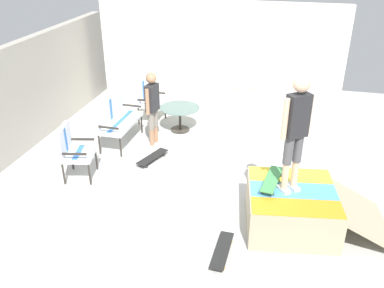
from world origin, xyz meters
TOP-DOWN VIEW (x-y plane):
  - ground_plane at (0.00, 0.00)m, footprint 12.00×12.00m
  - house_facade at (3.80, 0.49)m, footprint 0.23×6.00m
  - skate_ramp at (-0.67, -1.55)m, footprint 1.62×2.35m
  - patio_bench at (1.35, 2.23)m, footprint 1.26×0.58m
  - patio_chair_near_house at (2.62, 1.97)m, footprint 0.66×0.60m
  - patio_chair_by_wall at (-0.16, 2.44)m, footprint 0.73×0.67m
  - patio_table at (2.28, 1.06)m, footprint 0.90×0.90m
  - person_watching at (1.40, 1.41)m, footprint 0.47×0.28m
  - person_skater at (-0.68, -1.44)m, footprint 0.36×0.40m
  - skateboard_by_bench at (0.75, 1.22)m, footprint 0.82×0.46m
  - skateboard_spare at (-1.60, -0.62)m, footprint 0.81×0.22m
  - skateboard_on_ramp at (-0.59, -1.19)m, footprint 0.82×0.31m

SIDE VIEW (x-z plane):
  - ground_plane at x=0.00m, z-range -0.10..0.00m
  - skateboard_by_bench at x=0.75m, z-range 0.03..0.14m
  - skateboard_spare at x=-1.60m, z-range 0.03..0.14m
  - skate_ramp at x=-0.67m, z-range 0.00..0.65m
  - patio_table at x=2.28m, z-range 0.12..0.69m
  - patio_chair_near_house at x=2.62m, z-range 0.10..1.12m
  - patio_chair_by_wall at x=-0.16m, z-range 0.10..1.12m
  - patio_bench at x=1.35m, z-range 0.11..1.13m
  - skateboard_on_ramp at x=-0.59m, z-range 0.69..0.79m
  - person_watching at x=1.40m, z-range 0.13..1.75m
  - house_facade at x=3.80m, z-range 0.00..2.70m
  - person_skater at x=-0.68m, z-range 0.82..2.61m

